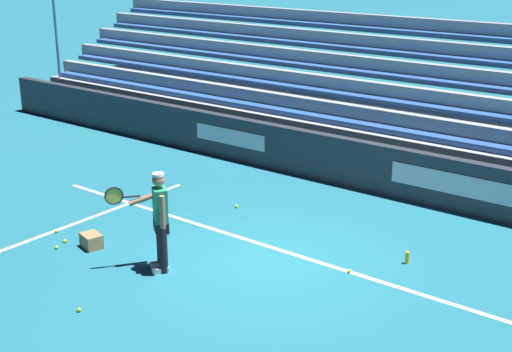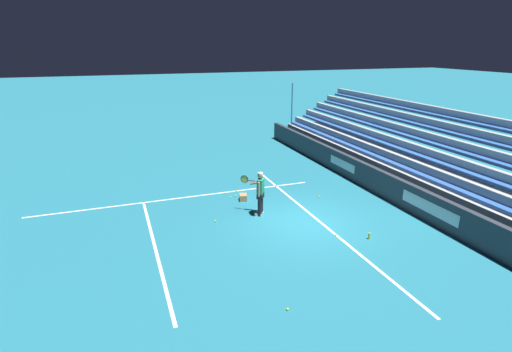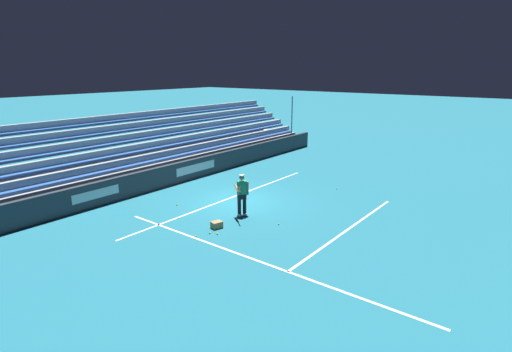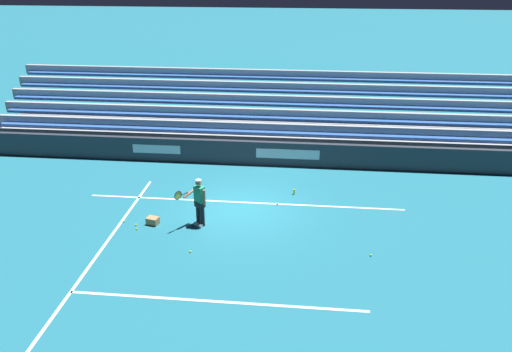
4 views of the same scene
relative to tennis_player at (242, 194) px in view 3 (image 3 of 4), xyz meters
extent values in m
plane|color=#1E6B7F|center=(-1.30, -1.37, -0.89)|extent=(160.00, 160.00, 0.00)
cube|color=white|center=(-1.30, -1.87, -0.89)|extent=(12.00, 0.10, 0.01)
cube|color=white|center=(2.81, 2.63, -0.89)|extent=(0.10, 12.00, 0.01)
cube|color=white|center=(-1.30, 4.13, -0.89)|extent=(8.22, 0.10, 0.01)
cube|color=#2D333D|center=(-1.30, -5.71, -0.34)|extent=(26.62, 0.24, 1.10)
cube|color=silver|center=(-2.79, -5.58, -0.29)|extent=(2.80, 0.01, 0.44)
cube|color=silver|center=(3.15, -5.58, -0.29)|extent=(2.20, 0.01, 0.40)
cube|color=#9EA3A8|center=(-1.30, -8.31, -0.34)|extent=(25.29, 4.00, 1.10)
cube|color=#2D5BAD|center=(-1.30, -6.71, 0.29)|extent=(24.78, 0.40, 0.12)
cube|color=#9EA3A8|center=(-1.30, -6.99, 0.43)|extent=(25.29, 0.24, 0.45)
cube|color=#2D5BAD|center=(-1.30, -7.51, 0.74)|extent=(24.78, 0.40, 0.12)
cube|color=#9EA3A8|center=(-1.30, -7.79, 0.88)|extent=(25.29, 0.24, 0.45)
cube|color=#2D5BAD|center=(-1.30, -8.31, 1.19)|extent=(24.78, 0.40, 0.12)
cube|color=#9EA3A8|center=(-1.30, -8.59, 1.33)|extent=(25.29, 0.24, 0.45)
cube|color=#2D5BAD|center=(-1.30, -9.11, 1.64)|extent=(24.78, 0.40, 0.12)
cube|color=#9EA3A8|center=(-1.30, -9.39, 1.78)|extent=(25.29, 0.24, 0.45)
cube|color=#2D5BAD|center=(-1.30, -9.91, 2.09)|extent=(24.78, 0.40, 0.12)
cube|color=#9EA3A8|center=(-1.30, -10.19, 2.23)|extent=(25.29, 0.24, 0.45)
cylinder|color=#4C70B2|center=(-13.57, -6.41, 1.03)|extent=(0.08, 0.08, 3.85)
cylinder|color=black|center=(-0.11, 0.05, -0.45)|extent=(0.15, 0.15, 0.88)
cylinder|color=black|center=(0.07, -0.08, -0.45)|extent=(0.15, 0.15, 0.88)
cube|color=white|center=(-0.07, 0.09, -0.85)|extent=(0.25, 0.29, 0.09)
cube|color=white|center=(0.10, -0.04, -0.85)|extent=(0.25, 0.29, 0.09)
cube|color=black|center=(-0.02, -0.02, -0.09)|extent=(0.40, 0.38, 0.20)
cube|color=#239366|center=(-0.02, -0.02, 0.28)|extent=(0.41, 0.38, 0.58)
sphere|color=#A37556|center=(-0.02, -0.01, 0.71)|extent=(0.21, 0.21, 0.21)
cylinder|color=white|center=(-0.02, -0.01, 0.80)|extent=(0.20, 0.20, 0.05)
cylinder|color=#A37556|center=(-0.22, 0.13, 0.24)|extent=(0.09, 0.09, 0.56)
cylinder|color=#A37556|center=(0.29, 0.00, 0.33)|extent=(0.42, 0.52, 0.24)
cylinder|color=black|center=(0.44, 0.19, 0.38)|extent=(0.20, 0.26, 0.03)
torus|color=black|center=(0.60, 0.42, 0.42)|extent=(0.21, 0.27, 0.31)
cylinder|color=#D6D14C|center=(0.60, 0.42, 0.42)|extent=(0.16, 0.22, 0.27)
cube|color=#A87F51|center=(1.65, 0.13, -0.76)|extent=(0.46, 0.39, 0.26)
sphere|color=#CCE533|center=(-0.06, 1.79, -0.86)|extent=(0.07, 0.07, 0.07)
sphere|color=#CCE533|center=(-2.58, -1.84, -0.86)|extent=(0.07, 0.07, 0.07)
sphere|color=#CCE533|center=(2.09, 0.57, -0.86)|extent=(0.07, 0.07, 0.07)
sphere|color=#CCE533|center=(0.85, -3.04, -0.86)|extent=(0.07, 0.07, 0.07)
sphere|color=#CCE533|center=(2.20, 0.30, -0.86)|extent=(0.07, 0.07, 0.07)
sphere|color=#CCE533|center=(-5.72, 1.41, -0.86)|extent=(0.07, 0.07, 0.07)
sphere|color=#CCE533|center=(2.71, 0.10, -0.86)|extent=(0.07, 0.07, 0.07)
cylinder|color=yellow|center=(-3.18, -2.77, -0.78)|extent=(0.07, 0.07, 0.22)
camera|label=1|loc=(-8.00, 7.66, 4.40)|focal=50.00mm
camera|label=2|loc=(-13.30, 5.02, 5.40)|focal=28.00mm
camera|label=3|loc=(11.86, 9.97, 4.98)|focal=28.00mm
camera|label=4|loc=(-3.51, 14.96, 7.66)|focal=35.00mm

